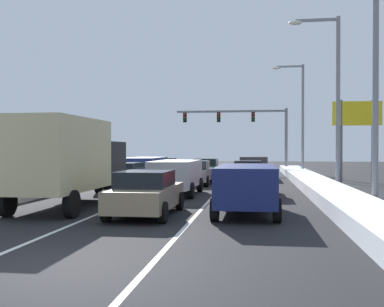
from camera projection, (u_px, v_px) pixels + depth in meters
name	position (u px, v px, depth m)	size (l,w,h in m)	color
ground_plane	(183.00, 193.00, 23.69)	(120.00, 120.00, 0.00)	black
lane_stripe_between_right_lane_and_center_lane	(222.00, 187.00, 27.21)	(0.14, 41.70, 0.01)	silver
lane_stripe_between_center_lane_and_left_lane	(165.00, 186.00, 27.68)	(0.14, 41.70, 0.01)	silver
snow_bank_right_shoulder	(314.00, 183.00, 26.48)	(1.85, 41.70, 0.54)	white
snow_bank_left_shoulder	(80.00, 180.00, 28.40)	(2.11, 41.70, 0.70)	white
suv_navy_right_lane_nearest	(247.00, 185.00, 15.98)	(2.16, 4.90, 1.67)	navy
sedan_red_right_lane_second	(254.00, 179.00, 22.56)	(2.00, 4.50, 1.51)	maroon
sedan_maroon_right_lane_third	(248.00, 173.00, 29.02)	(2.00, 4.50, 1.51)	maroon
suv_charcoal_right_lane_fourth	(254.00, 165.00, 34.96)	(2.16, 4.90, 1.67)	#38383D
sedan_tan_center_lane_nearest	(146.00, 193.00, 15.67)	(2.00, 4.50, 1.51)	#937F60
suv_silver_center_lane_second	(176.00, 174.00, 22.70)	(2.16, 4.90, 1.67)	#B7BABF
sedan_gray_center_lane_third	(195.00, 173.00, 29.02)	(2.00, 4.50, 1.51)	slate
sedan_green_center_lane_fourth	(206.00, 168.00, 34.88)	(2.00, 4.50, 1.51)	#1E5633
box_truck_left_lane_nearest	(68.00, 158.00, 17.63)	(2.53, 7.20, 3.36)	black
sedan_white_left_lane_second	(124.00, 177.00, 24.82)	(2.00, 4.50, 1.51)	silver
suv_navy_left_lane_third	(146.00, 167.00, 31.03)	(2.16, 4.90, 1.67)	navy
sedan_red_left_lane_fourth	(164.00, 167.00, 37.19)	(2.00, 4.50, 1.51)	maroon
traffic_light_gantry	(247.00, 123.00, 45.77)	(10.94, 0.47, 6.20)	slate
street_lamp_right_near	(366.00, 60.00, 16.94)	(2.66, 0.36, 9.31)	gray
street_lamp_right_mid	(332.00, 88.00, 24.46)	(2.66, 0.36, 9.20)	gray
street_lamp_right_far	(299.00, 110.00, 39.52)	(2.66, 0.36, 9.42)	gray
roadside_sign_right	(357.00, 122.00, 30.81)	(3.20, 0.16, 5.50)	#59595B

